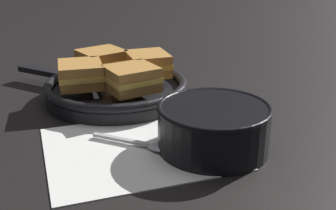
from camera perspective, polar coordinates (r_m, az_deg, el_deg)
The scene contains 9 objects.
ground_plane at distance 0.72m, azimuth -0.20°, elevation -3.65°, with size 4.00×4.00×0.00m, color black.
napkin at distance 0.67m, azimuth -3.98°, elevation -5.75°, with size 0.33×0.29×0.00m.
soup_bowl at distance 0.65m, azimuth 6.21°, elevation -2.67°, with size 0.17×0.17×0.07m.
spoon at distance 0.66m, azimuth -2.52°, elevation -5.45°, with size 0.13×0.09×0.01m.
skillet at distance 0.87m, azimuth -7.10°, elevation 2.13°, with size 0.37×0.31×0.04m.
sandwich_near_left at distance 0.88m, azimuth -2.76°, elevation 5.59°, with size 0.10×0.11×0.05m.
sandwich_near_right at distance 0.92m, azimuth -8.97°, elevation 5.97°, with size 0.12×0.12×0.05m.
sandwich_far_left at distance 0.83m, azimuth -11.75°, elevation 4.09°, with size 0.09×0.10×0.05m.
sandwich_far_right at distance 0.79m, azimuth -4.97°, elevation 3.60°, with size 0.12×0.11×0.05m.
Camera 1 is at (-0.08, -0.65, 0.30)m, focal length 45.00 mm.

